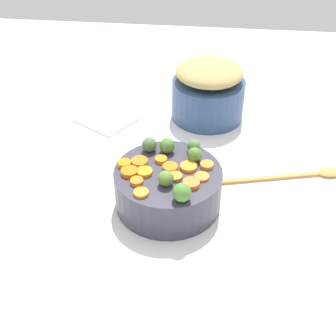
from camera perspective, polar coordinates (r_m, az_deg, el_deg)
The scene contains 25 objects.
tabletop at distance 1.08m, azimuth -1.92°, elevation -5.01°, with size 2.40×2.40×0.02m, color white.
serving_bowl_carrots at distance 1.04m, azimuth 0.00°, elevation -2.55°, with size 0.25×0.25×0.10m, color #383846.
metal_pot at distance 1.37m, azimuth 5.12°, elevation 8.79°, with size 0.22×0.22×0.12m, color navy.
stuffing_mound at distance 1.33m, azimuth 5.33°, elevation 12.16°, with size 0.20×0.20×0.06m, color tan.
carrot_slice_0 at distance 1.00m, azimuth -3.04°, elevation -0.50°, with size 0.04×0.04×0.01m, color orange.
carrot_slice_1 at distance 0.95m, azimuth -3.48°, elevation -3.19°, with size 0.03×0.03×0.01m, color orange.
carrot_slice_2 at distance 1.02m, azimuth 2.65°, elevation 0.16°, with size 0.04×0.04×0.01m, color orange.
carrot_slice_3 at distance 0.99m, azimuth 4.35°, elevation -1.12°, with size 0.03×0.03×0.01m, color orange.
carrot_slice_4 at distance 0.98m, azimuth -4.03°, elevation -1.72°, with size 0.03×0.03×0.01m, color orange.
carrot_slice_5 at distance 1.03m, azimuth -5.59°, elevation 0.55°, with size 0.03×0.03×0.01m, color orange.
carrot_slice_6 at distance 0.99m, azimuth 0.92°, elevation -1.09°, with size 0.03×0.03×0.01m, color orange.
carrot_slice_7 at distance 0.97m, azimuth 3.01°, elevation -1.99°, with size 0.04×0.04×0.01m, color orange.
carrot_slice_8 at distance 1.01m, azimuth 0.28°, elevation 0.08°, with size 0.04×0.04×0.01m, color orange.
carrot_slice_9 at distance 1.03m, azimuth 4.99°, elevation 0.38°, with size 0.03×0.03×0.01m, color orange.
carrot_slice_10 at distance 1.00m, azimuth -4.97°, elevation -0.48°, with size 0.04×0.04×0.01m, color orange.
carrot_slice_11 at distance 1.04m, azimuth -0.89°, elevation 1.09°, with size 0.03×0.03×0.01m, color orange.
carrot_slice_12 at distance 1.03m, azimuth -3.67°, elevation 0.81°, with size 0.04×0.04×0.01m, color orange.
brussels_sprout_0 at distance 0.96m, azimuth -0.27°, elevation -1.34°, with size 0.04×0.04×0.04m, color #5C8834.
brussels_sprout_1 at distance 1.03m, azimuth 3.43°, elevation 1.74°, with size 0.03×0.03×0.03m, color #4D7E2E.
brussels_sprout_2 at distance 1.06m, azimuth -0.11°, elevation 2.89°, with size 0.04×0.04×0.04m, color #4C7D35.
brussels_sprout_3 at distance 1.07m, azimuth -2.41°, elevation 3.03°, with size 0.04×0.04×0.04m, color #497341.
brussels_sprout_4 at distance 1.07m, azimuth 3.32°, elevation 2.84°, with size 0.03×0.03×0.03m, color #4C783D.
brussels_sprout_5 at distance 0.92m, azimuth 1.80°, elevation -3.17°, with size 0.04×0.04×0.04m, color #4B8432.
wooden_spoon at distance 1.20m, azimuth 16.86°, elevation -0.86°, with size 0.31×0.10×0.01m.
dish_towel at distance 1.40m, azimuth -7.66°, elevation 6.38°, with size 0.16×0.15×0.01m, color silver.
Camera 1 is at (0.13, -0.78, 0.74)m, focal length 47.56 mm.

